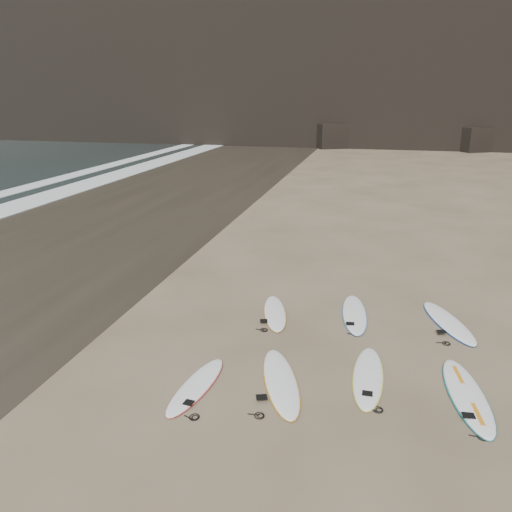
% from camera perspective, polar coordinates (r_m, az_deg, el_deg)
% --- Properties ---
extents(ground, '(240.00, 240.00, 0.00)m').
position_cam_1_polar(ground, '(10.68, 16.62, -13.70)').
color(ground, '#897559').
rests_on(ground, ground).
extents(wet_sand, '(12.00, 200.00, 0.01)m').
position_cam_1_polar(wet_sand, '(23.31, -18.30, 3.58)').
color(wet_sand, '#383026').
rests_on(wet_sand, ground).
extents(surfboard_0, '(0.79, 2.25, 0.08)m').
position_cam_1_polar(surfboard_0, '(10.17, -6.84, -14.48)').
color(surfboard_0, white).
rests_on(surfboard_0, ground).
extents(surfboard_1, '(1.43, 2.63, 0.09)m').
position_cam_1_polar(surfboard_1, '(10.24, 2.86, -14.09)').
color(surfboard_1, white).
rests_on(surfboard_1, ground).
extents(surfboard_2, '(0.60, 2.43, 0.09)m').
position_cam_1_polar(surfboard_2, '(10.63, 12.68, -13.25)').
color(surfboard_2, white).
rests_on(surfboard_2, ground).
extents(surfboard_3, '(0.95, 2.71, 0.10)m').
position_cam_1_polar(surfboard_3, '(10.62, 22.98, -14.38)').
color(surfboard_3, white).
rests_on(surfboard_3, ground).
extents(surfboard_5, '(1.10, 2.32, 0.08)m').
position_cam_1_polar(surfboard_5, '(13.11, 2.18, -6.48)').
color(surfboard_5, white).
rests_on(surfboard_5, ground).
extents(surfboard_6, '(0.85, 2.54, 0.09)m').
position_cam_1_polar(surfboard_6, '(13.28, 11.19, -6.49)').
color(surfboard_6, white).
rests_on(surfboard_6, ground).
extents(surfboard_7, '(1.42, 2.60, 0.09)m').
position_cam_1_polar(surfboard_7, '(13.47, 21.13, -7.05)').
color(surfboard_7, white).
rests_on(surfboard_7, ground).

